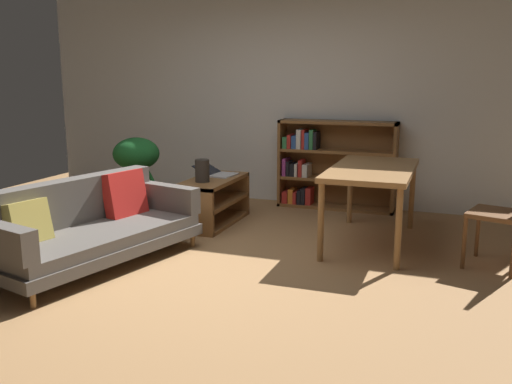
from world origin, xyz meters
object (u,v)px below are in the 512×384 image
at_px(fabric_couch, 88,225).
at_px(dining_chair_near, 507,208).
at_px(media_console, 213,201).
at_px(open_laptop, 217,173).
at_px(dining_table, 372,175).
at_px(bookshelf, 329,165).
at_px(potted_floor_plant, 137,162).
at_px(desk_speaker, 202,171).

bearing_deg(fabric_couch, dining_chair_near, 17.59).
height_order(media_console, open_laptop, open_laptop).
bearing_deg(dining_table, bookshelf, 117.87).
height_order(dining_table, bookshelf, bookshelf).
bearing_deg(open_laptop, dining_chair_near, -13.63).
bearing_deg(fabric_couch, open_laptop, 76.40).
xyz_separation_m(potted_floor_plant, dining_chair_near, (3.87, -0.46, -0.12)).
distance_m(desk_speaker, dining_chair_near, 2.98).
bearing_deg(desk_speaker, dining_chair_near, -5.70).
height_order(desk_speaker, dining_chair_near, dining_chair_near).
relative_size(potted_floor_plant, bookshelf, 0.65).
height_order(media_console, potted_floor_plant, potted_floor_plant).
xyz_separation_m(dining_table, dining_chair_near, (1.18, -0.35, -0.15)).
distance_m(fabric_couch, dining_table, 2.68).
distance_m(open_laptop, bookshelf, 1.47).
distance_m(dining_table, dining_chair_near, 1.24).
distance_m(open_laptop, potted_floor_plant, 0.94).
bearing_deg(dining_table, potted_floor_plant, 177.63).
height_order(open_laptop, potted_floor_plant, potted_floor_plant).
bearing_deg(potted_floor_plant, bookshelf, 32.60).
relative_size(media_console, dining_chair_near, 1.13).
relative_size(dining_table, dining_chair_near, 1.59).
height_order(potted_floor_plant, dining_chair_near, dining_chair_near).
xyz_separation_m(media_console, dining_table, (1.76, -0.16, 0.43)).
distance_m(fabric_couch, dining_chair_near, 3.59).
bearing_deg(bookshelf, dining_chair_near, -42.05).
height_order(open_laptop, dining_chair_near, dining_chair_near).
height_order(fabric_couch, open_laptop, fabric_couch).
relative_size(desk_speaker, dining_chair_near, 0.26).
bearing_deg(dining_table, desk_speaker, -178.25).
bearing_deg(desk_speaker, media_console, 84.17).
height_order(desk_speaker, bookshelf, bookshelf).
bearing_deg(bookshelf, potted_floor_plant, -147.40).
relative_size(desk_speaker, bookshelf, 0.17).
height_order(fabric_couch, desk_speaker, desk_speaker).
distance_m(desk_speaker, bookshelf, 1.78).
relative_size(open_laptop, dining_table, 0.31).
height_order(media_console, dining_chair_near, dining_chair_near).
xyz_separation_m(potted_floor_plant, bookshelf, (1.97, 1.26, -0.12)).
bearing_deg(media_console, fabric_couch, -106.55).
bearing_deg(potted_floor_plant, fabric_couch, -73.59).
xyz_separation_m(open_laptop, bookshelf, (1.07, 1.00, 0.00)).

